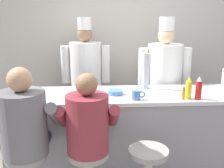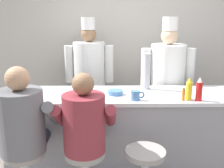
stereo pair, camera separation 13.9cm
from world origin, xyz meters
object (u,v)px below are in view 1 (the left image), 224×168
object	(u,v)px
coffee_mug_blue	(137,95)
cereal_bowl	(115,92)
cook_in_whites_far	(164,79)
hot_sauce_bottle_orange	(183,94)
ketchup_bottle_red	(199,89)
cup_stack_steel	(145,71)
cook_in_whites_near	(86,74)
diner_seated_maroon	(88,129)
breakfast_plate	(27,99)
diner_seated_grey	(25,127)
mustard_bottle_yellow	(189,88)

from	to	relation	value
coffee_mug_blue	cereal_bowl	bearing A→B (deg)	135.49
cook_in_whites_far	coffee_mug_blue	bearing A→B (deg)	-120.88
hot_sauce_bottle_orange	cereal_bowl	xyz separation A→B (m)	(-0.69, 0.22, -0.04)
ketchup_bottle_red	cup_stack_steel	distance (m)	0.66
cup_stack_steel	cook_in_whites_far	world-z (taller)	cook_in_whites_far
cook_in_whites_near	cereal_bowl	bearing A→B (deg)	-70.69
diner_seated_maroon	cook_in_whites_near	xyz separation A→B (m)	(-0.07, 1.63, 0.15)
ketchup_bottle_red	coffee_mug_blue	distance (m)	0.64
hot_sauce_bottle_orange	diner_seated_maroon	xyz separation A→B (m)	(-0.98, -0.36, -0.21)
coffee_mug_blue	cup_stack_steel	size ratio (longest dim) A/B	0.34
hot_sauce_bottle_orange	coffee_mug_blue	xyz separation A→B (m)	(-0.48, 0.02, -0.01)
ketchup_bottle_red	cook_in_whites_near	xyz separation A→B (m)	(-1.21, 1.26, -0.11)
breakfast_plate	cup_stack_steel	world-z (taller)	cup_stack_steel
breakfast_plate	cup_stack_steel	bearing A→B (deg)	16.45
coffee_mug_blue	cook_in_whites_far	size ratio (longest dim) A/B	0.08
breakfast_plate	cereal_bowl	size ratio (longest dim) A/B	1.63
cook_in_whites_near	coffee_mug_blue	bearing A→B (deg)	-65.36
hot_sauce_bottle_orange	diner_seated_maroon	distance (m)	1.06
ketchup_bottle_red	hot_sauce_bottle_orange	world-z (taller)	ketchup_bottle_red
cereal_bowl	cook_in_whites_far	bearing A→B (deg)	42.30
hot_sauce_bottle_orange	diner_seated_grey	size ratio (longest dim) A/B	0.09
cereal_bowl	cook_in_whites_near	xyz separation A→B (m)	(-0.36, 1.04, -0.02)
mustard_bottle_yellow	diner_seated_maroon	distance (m)	1.14
coffee_mug_blue	cook_in_whites_far	xyz separation A→B (m)	(0.51, 0.85, -0.04)
breakfast_plate	cereal_bowl	world-z (taller)	breakfast_plate
ketchup_bottle_red	diner_seated_grey	distance (m)	1.74
cereal_bowl	cook_in_whites_near	world-z (taller)	cook_in_whites_near
mustard_bottle_yellow	breakfast_plate	size ratio (longest dim) A/B	0.87
ketchup_bottle_red	mustard_bottle_yellow	world-z (taller)	ketchup_bottle_red
hot_sauce_bottle_orange	cup_stack_steel	bearing A→B (deg)	125.15
diner_seated_grey	mustard_bottle_yellow	bearing A→B (deg)	13.77
cup_stack_steel	diner_seated_grey	world-z (taller)	diner_seated_grey
ketchup_bottle_red	cook_in_whites_far	distance (m)	0.89
coffee_mug_blue	diner_seated_maroon	xyz separation A→B (m)	(-0.49, -0.39, -0.19)
ketchup_bottle_red	diner_seated_grey	xyz separation A→B (m)	(-1.69, -0.36, -0.23)
hot_sauce_bottle_orange	cup_stack_steel	distance (m)	0.57
coffee_mug_blue	cook_in_whites_near	bearing A→B (deg)	114.64
diner_seated_maroon	cup_stack_steel	bearing A→B (deg)	50.93
ketchup_bottle_red	cereal_bowl	xyz separation A→B (m)	(-0.85, 0.23, -0.09)
cook_in_whites_near	cup_stack_steel	bearing A→B (deg)	-47.82
mustard_bottle_yellow	cook_in_whites_far	world-z (taller)	cook_in_whites_far
cook_in_whites_near	ketchup_bottle_red	bearing A→B (deg)	-46.25
cup_stack_steel	mustard_bottle_yellow	bearing A→B (deg)	-47.91
mustard_bottle_yellow	coffee_mug_blue	size ratio (longest dim) A/B	1.64
breakfast_plate	cereal_bowl	distance (m)	0.93
coffee_mug_blue	hot_sauce_bottle_orange	bearing A→B (deg)	-2.78
cereal_bowl	cup_stack_steel	distance (m)	0.47
cereal_bowl	cook_in_whites_far	size ratio (longest dim) A/B	0.09
diner_seated_grey	breakfast_plate	bearing A→B (deg)	100.35
mustard_bottle_yellow	breakfast_plate	bearing A→B (deg)	178.65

